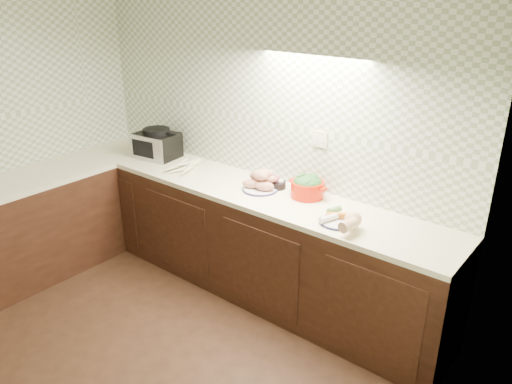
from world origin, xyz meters
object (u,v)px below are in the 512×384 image
Objects in this scene: toaster_oven at (157,144)px; parsnip_pile at (181,166)px; onion_bowl at (277,183)px; dutch_oven at (307,186)px; veg_plate at (345,219)px; sweet_potato_plate at (261,182)px.

toaster_oven reaches higher than parsnip_pile.
dutch_oven reaches higher than onion_bowl.
toaster_oven is 0.44m from parsnip_pile.
dutch_oven is at bearing -4.20° from toaster_oven.
veg_plate reaches higher than parsnip_pile.
parsnip_pile is at bearing -175.02° from sweet_potato_plate.
sweet_potato_plate is 2.04× the size of onion_bowl.
dutch_oven is at bearing 8.86° from parsnip_pile.
parsnip_pile is 0.92m from onion_bowl.
dutch_oven is at bearing 17.34° from sweet_potato_plate.
onion_bowl is at bearing 161.60° from veg_plate.
toaster_oven is 1.32× the size of dutch_oven.
dutch_oven is 0.90× the size of veg_plate.
onion_bowl is 0.79m from veg_plate.
onion_bowl is at bearing 55.55° from sweet_potato_plate.
toaster_oven is at bearing -175.00° from dutch_oven.
dutch_oven is 0.53m from veg_plate.
parsnip_pile is at bearing 177.72° from veg_plate.
dutch_oven is (0.28, 0.00, 0.05)m from onion_bowl.
onion_bowl is (0.08, 0.11, -0.03)m from sweet_potato_plate.
parsnip_pile is 1.09× the size of dutch_oven.
veg_plate is at bearing -18.40° from onion_bowl.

